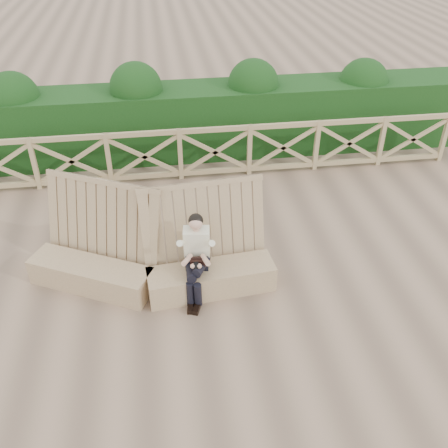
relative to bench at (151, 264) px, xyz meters
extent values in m
plane|color=brown|center=(1.39, -0.25, -0.39)|extent=(60.00, 60.00, 0.00)
cube|color=#876D4D|center=(-0.90, 0.09, -0.18)|extent=(1.91, 1.31, 0.41)
cube|color=#876D4D|center=(-0.78, 0.33, 0.40)|extent=(1.88, 1.25, 1.53)
cube|color=#876D4D|center=(0.87, -0.25, -0.18)|extent=(1.93, 0.67, 0.41)
cube|color=#876D4D|center=(0.85, 0.02, 0.40)|extent=(1.92, 0.61, 1.53)
cube|color=black|center=(0.68, -0.18, 0.13)|extent=(0.36, 0.29, 0.20)
cube|color=beige|center=(0.69, -0.13, 0.44)|extent=(0.40, 0.32, 0.49)
sphere|color=tan|center=(0.68, -0.18, 0.80)|extent=(0.22, 0.22, 0.19)
sphere|color=black|center=(0.69, -0.15, 0.82)|extent=(0.24, 0.24, 0.21)
cylinder|color=black|center=(0.57, -0.36, 0.11)|extent=(0.20, 0.44, 0.14)
cylinder|color=black|center=(0.72, -0.36, 0.18)|extent=(0.20, 0.45, 0.15)
cylinder|color=black|center=(0.53, -0.56, -0.18)|extent=(0.13, 0.13, 0.41)
cylinder|color=black|center=(0.64, -0.59, -0.18)|extent=(0.13, 0.13, 0.41)
cube|color=black|center=(0.52, -0.64, -0.35)|extent=(0.11, 0.23, 0.07)
cube|color=black|center=(0.61, -0.67, -0.35)|extent=(0.11, 0.23, 0.07)
cube|color=black|center=(0.68, -0.35, 0.22)|extent=(0.23, 0.15, 0.14)
cube|color=black|center=(0.64, -0.49, 0.28)|extent=(0.08, 0.09, 0.11)
cube|color=#9A835A|center=(1.39, 3.25, 0.66)|extent=(10.10, 0.07, 0.10)
cube|color=#9A835A|center=(1.39, 3.25, -0.27)|extent=(10.10, 0.07, 0.10)
cube|color=black|center=(1.39, 4.45, 0.36)|extent=(12.00, 1.20, 1.50)
camera|label=1|loc=(0.24, -5.91, 4.72)|focal=40.00mm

